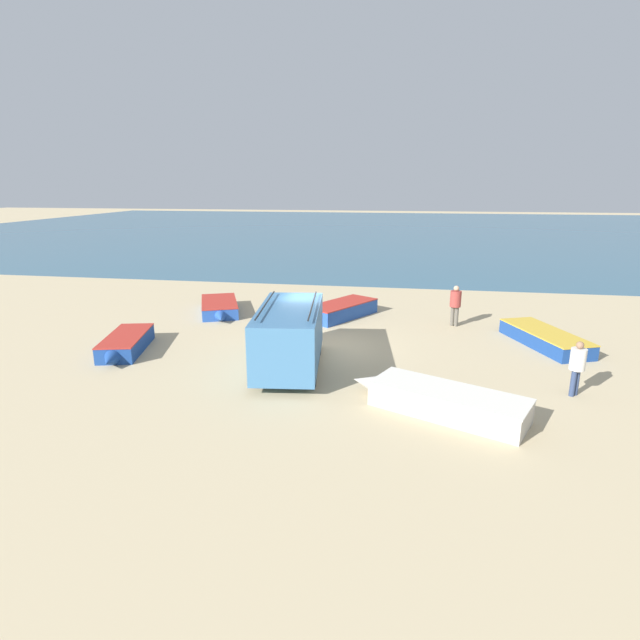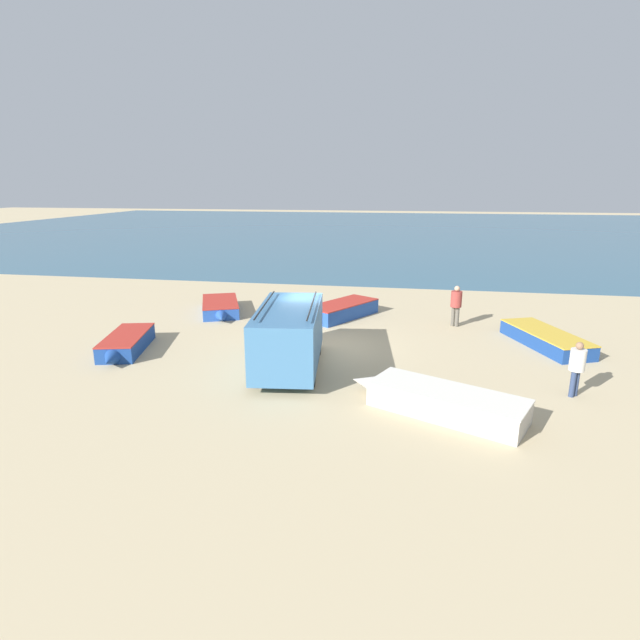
{
  "view_description": "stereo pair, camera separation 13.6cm",
  "coord_description": "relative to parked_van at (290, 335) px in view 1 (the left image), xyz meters",
  "views": [
    {
      "loc": [
        3.05,
        -17.57,
        6.03
      ],
      "look_at": [
        -0.05,
        0.51,
        1.0
      ],
      "focal_mm": 28.0,
      "sensor_mm": 36.0,
      "label": 1
    },
    {
      "loc": [
        3.18,
        -17.55,
        6.03
      ],
      "look_at": [
        -0.05,
        0.51,
        1.0
      ],
      "focal_mm": 28.0,
      "sensor_mm": 36.0,
      "label": 2
    }
  ],
  "objects": [
    {
      "name": "fishing_rowboat_2",
      "position": [
        9.05,
        4.22,
        -0.89
      ],
      "size": [
        2.84,
        4.91,
        0.57
      ],
      "rotation": [
        0.0,
        0.0,
        1.95
      ],
      "color": "navy",
      "rests_on": "ground_plane"
    },
    {
      "name": "parked_van",
      "position": [
        0.0,
        0.0,
        0.0
      ],
      "size": [
        2.51,
        5.05,
        2.25
      ],
      "rotation": [
        0.0,
        0.0,
        1.69
      ],
      "color": "teal",
      "rests_on": "ground_plane"
    },
    {
      "name": "fishing_rowboat_4",
      "position": [
        4.8,
        -2.55,
        -0.83
      ],
      "size": [
        5.01,
        3.09,
        0.68
      ],
      "rotation": [
        0.0,
        0.0,
        2.71
      ],
      "color": "#ADA89E",
      "rests_on": "ground_plane"
    },
    {
      "name": "fishing_rowboat_1",
      "position": [
        0.75,
        6.84,
        -0.83
      ],
      "size": [
        3.29,
        4.4,
        0.68
      ],
      "rotation": [
        0.0,
        0.0,
        4.16
      ],
      "color": "#234CA3",
      "rests_on": "ground_plane"
    },
    {
      "name": "fishing_rowboat_0",
      "position": [
        -5.04,
        6.72,
        -0.89
      ],
      "size": [
        2.82,
        4.24,
        0.57
      ],
      "rotation": [
        0.0,
        0.0,
        5.1
      ],
      "color": "#234CA3",
      "rests_on": "ground_plane"
    },
    {
      "name": "fishing_rowboat_3",
      "position": [
        -6.39,
        0.63,
        -0.87
      ],
      "size": [
        2.0,
        3.95,
        0.61
      ],
      "rotation": [
        0.0,
        0.0,
        4.95
      ],
      "color": "navy",
      "rests_on": "ground_plane"
    },
    {
      "name": "fisherman_0",
      "position": [
        8.73,
        -0.76,
        -0.18
      ],
      "size": [
        0.44,
        0.44,
        1.66
      ],
      "rotation": [
        0.0,
        0.0,
        5.43
      ],
      "color": "navy",
      "rests_on": "ground_plane"
    },
    {
      "name": "sea_water",
      "position": [
        0.61,
        54.16,
        -1.17
      ],
      "size": [
        120.0,
        80.0,
        0.01
      ],
      "primitive_type": "cube",
      "color": "#33607A",
      "rests_on": "ground_plane"
    },
    {
      "name": "fisherman_1",
      "position": [
        5.9,
        6.31,
        -0.1
      ],
      "size": [
        0.47,
        0.47,
        1.79
      ],
      "rotation": [
        0.0,
        0.0,
        1.19
      ],
      "color": "#5B564C",
      "rests_on": "ground_plane"
    },
    {
      "name": "ground_plane",
      "position": [
        0.61,
        2.16,
        -1.17
      ],
      "size": [
        200.0,
        200.0,
        0.0
      ],
      "primitive_type": "plane",
      "color": "tan"
    }
  ]
}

